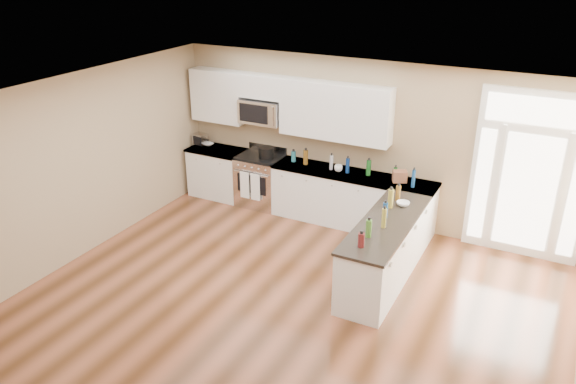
{
  "coord_description": "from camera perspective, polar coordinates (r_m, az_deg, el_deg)",
  "views": [
    {
      "loc": [
        2.89,
        -4.57,
        4.45
      ],
      "look_at": [
        -0.5,
        2.0,
        1.19
      ],
      "focal_mm": 35.0,
      "sensor_mm": 36.0,
      "label": 1
    }
  ],
  "objects": [
    {
      "name": "toaster_oven",
      "position": [
        10.92,
        -8.89,
        5.32
      ],
      "size": [
        0.29,
        0.24,
        0.22
      ],
      "primitive_type": "cube",
      "rotation": [
        0.0,
        0.0,
        -0.18
      ],
      "color": "silver",
      "rests_on": "back_cabinet_left"
    },
    {
      "name": "ground",
      "position": [
        7.0,
        -4.01,
        -15.75
      ],
      "size": [
        8.0,
        8.0,
        0.0
      ],
      "primitive_type": "plane",
      "color": "#492914"
    },
    {
      "name": "upper_cabinet_short",
      "position": [
        9.96,
        -2.6,
        10.68
      ],
      "size": [
        0.82,
        0.33,
        0.4
      ],
      "primitive_type": "cube",
      "color": "white",
      "rests_on": "room_shell"
    },
    {
      "name": "upper_cabinet_right",
      "position": [
        9.44,
        4.8,
        8.15
      ],
      "size": [
        1.94,
        0.33,
        0.95
      ],
      "primitive_type": "cube",
      "color": "white",
      "rests_on": "room_shell"
    },
    {
      "name": "microwave",
      "position": [
        10.04,
        -2.67,
        8.18
      ],
      "size": [
        0.78,
        0.41,
        0.42
      ],
      "color": "silver",
      "rests_on": "room_shell"
    },
    {
      "name": "back_cabinet_left",
      "position": [
        10.84,
        -7.04,
        1.85
      ],
      "size": [
        1.1,
        0.66,
        0.94
      ],
      "color": "white",
      "rests_on": "ground"
    },
    {
      "name": "entry_door",
      "position": [
        9.09,
        23.39,
        1.48
      ],
      "size": [
        1.7,
        0.1,
        2.6
      ],
      "color": "white",
      "rests_on": "ground"
    },
    {
      "name": "bowl_peninsula",
      "position": [
        8.42,
        11.61,
        -1.17
      ],
      "size": [
        0.2,
        0.2,
        0.06
      ],
      "primitive_type": "imported",
      "rotation": [
        0.0,
        0.0,
        0.04
      ],
      "color": "white",
      "rests_on": "peninsula_cabinet"
    },
    {
      "name": "counter_bottles",
      "position": [
        8.65,
        7.38,
        0.51
      ],
      "size": [
        2.3,
        2.45,
        0.29
      ],
      "color": "#19591E",
      "rests_on": "back_cabinet_right"
    },
    {
      "name": "bowl_left",
      "position": [
        10.88,
        -8.07,
        4.83
      ],
      "size": [
        0.23,
        0.23,
        0.04
      ],
      "primitive_type": "imported",
      "rotation": [
        0.0,
        0.0,
        -0.33
      ],
      "color": "white",
      "rests_on": "back_cabinet_left"
    },
    {
      "name": "cardboard_box",
      "position": [
        9.24,
        11.28,
        1.58
      ],
      "size": [
        0.27,
        0.24,
        0.18
      ],
      "primitive_type": "cube",
      "rotation": [
        0.0,
        0.0,
        0.43
      ],
      "color": "brown",
      "rests_on": "back_cabinet_right"
    },
    {
      "name": "stockpot",
      "position": [
        10.09,
        -2.2,
        4.08
      ],
      "size": [
        0.28,
        0.28,
        0.21
      ],
      "primitive_type": "cylinder",
      "rotation": [
        0.0,
        0.0,
        0.03
      ],
      "color": "black",
      "rests_on": "kitchen_range"
    },
    {
      "name": "cup_counter",
      "position": [
        9.53,
        5.15,
        2.41
      ],
      "size": [
        0.16,
        0.16,
        0.11
      ],
      "primitive_type": "imported",
      "rotation": [
        0.0,
        0.0,
        -0.16
      ],
      "color": "white",
      "rests_on": "back_cabinet_right"
    },
    {
      "name": "kitchen_range",
      "position": [
        10.36,
        -2.8,
        1.19
      ],
      "size": [
        0.8,
        0.7,
        1.08
      ],
      "color": "silver",
      "rests_on": "ground"
    },
    {
      "name": "room_shell",
      "position": [
        6.06,
        -4.47,
        -3.19
      ],
      "size": [
        8.0,
        8.0,
        8.0
      ],
      "color": "tan",
      "rests_on": "ground"
    },
    {
      "name": "peninsula_cabinet",
      "position": [
        8.15,
        9.8,
        -6.15
      ],
      "size": [
        0.69,
        2.32,
        0.94
      ],
      "color": "white",
      "rests_on": "ground"
    },
    {
      "name": "back_cabinet_right",
      "position": [
        9.68,
        6.43,
        -0.9
      ],
      "size": [
        2.85,
        0.66,
        0.94
      ],
      "color": "white",
      "rests_on": "ground"
    },
    {
      "name": "upper_cabinet_left",
      "position": [
        10.51,
        -7.05,
        9.67
      ],
      "size": [
        1.04,
        0.33,
        0.95
      ],
      "primitive_type": "cube",
      "color": "white",
      "rests_on": "room_shell"
    }
  ]
}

